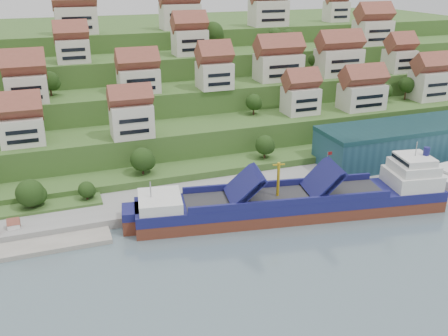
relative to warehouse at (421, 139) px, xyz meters
name	(u,v)px	position (x,y,z in m)	size (l,w,h in m)	color
ground	(277,220)	(-52.00, -17.00, -7.20)	(300.00, 300.00, 0.00)	slate
quay	(322,178)	(-32.00, -2.00, -6.10)	(180.00, 14.00, 2.20)	gray
hillside	(164,79)	(-52.00, 86.55, 3.46)	(260.00, 128.00, 31.00)	#2D4C1E
hillside_village	(199,61)	(-50.51, 44.40, 17.41)	(157.21, 64.09, 29.08)	beige
hillside_trees	(172,102)	(-63.65, 27.75, 9.54)	(144.38, 62.34, 31.83)	#213D14
warehouse	(421,139)	(0.00, 0.00, 0.00)	(60.00, 15.00, 10.00)	#214859
flagpole	(327,165)	(-33.89, -7.00, -0.32)	(1.28, 0.16, 8.00)	gray
cargo_ship	(301,202)	(-45.80, -16.28, -4.21)	(70.17, 21.60, 15.27)	#5E2B1C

